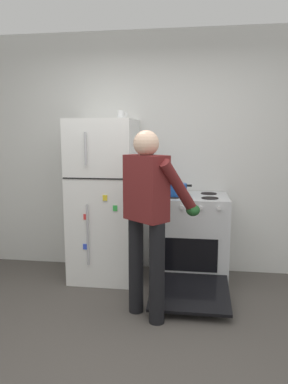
{
  "coord_description": "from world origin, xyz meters",
  "views": [
    {
      "loc": [
        0.47,
        -2.14,
        1.55
      ],
      "look_at": [
        -0.01,
        1.32,
        1.0
      ],
      "focal_mm": 33.21,
      "sensor_mm": 36.0,
      "label": 1
    }
  ],
  "objects_px": {
    "person_cook": "(149,209)",
    "coffee_mug": "(121,115)",
    "refrigerator": "(104,200)",
    "stove_range": "(191,240)",
    "red_pot": "(176,189)"
  },
  "relations": [
    {
      "from": "coffee_mug",
      "to": "stove_range",
      "type": "bearing_deg",
      "value": -5.12
    },
    {
      "from": "refrigerator",
      "to": "coffee_mug",
      "type": "height_order",
      "value": "coffee_mug"
    },
    {
      "from": "refrigerator",
      "to": "person_cook",
      "type": "bearing_deg",
      "value": -54.18
    },
    {
      "from": "person_cook",
      "to": "coffee_mug",
      "type": "bearing_deg",
      "value": 115.24
    },
    {
      "from": "stove_range",
      "to": "red_pot",
      "type": "height_order",
      "value": "red_pot"
    },
    {
      "from": "refrigerator",
      "to": "coffee_mug",
      "type": "bearing_deg",
      "value": 15.4
    },
    {
      "from": "stove_range",
      "to": "red_pot",
      "type": "bearing_deg",
      "value": -168.7
    },
    {
      "from": "person_cook",
      "to": "coffee_mug",
      "type": "relative_size",
      "value": 14.28
    },
    {
      "from": "stove_range",
      "to": "person_cook",
      "type": "height_order",
      "value": "person_cook"
    },
    {
      "from": "stove_range",
      "to": "person_cook",
      "type": "distance_m",
      "value": 1.01
    },
    {
      "from": "person_cook",
      "to": "coffee_mug",
      "type": "xyz_separation_m",
      "value": [
        -0.41,
        0.87,
        0.82
      ]
    },
    {
      "from": "red_pot",
      "to": "coffee_mug",
      "type": "relative_size",
      "value": 2.86
    },
    {
      "from": "person_cook",
      "to": "red_pot",
      "type": "distance_m",
      "value": 0.8
    },
    {
      "from": "person_cook",
      "to": "coffee_mug",
      "type": "distance_m",
      "value": 1.27
    },
    {
      "from": "stove_range",
      "to": "red_pot",
      "type": "relative_size",
      "value": 3.84
    }
  ]
}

